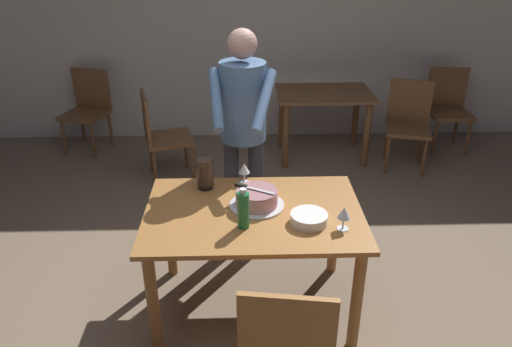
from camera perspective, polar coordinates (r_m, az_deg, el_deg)
ground_plane at (r=3.43m, az=-0.25°, el=-15.18°), size 14.00×14.00×0.00m
back_wall at (r=5.75m, az=-1.14°, el=17.34°), size 10.00×0.12×2.70m
main_dining_table at (r=3.05m, az=-0.27°, el=-6.36°), size 1.33×0.89×0.75m
cake_on_platter at (r=3.01m, az=0.09°, el=-2.97°), size 0.34×0.34×0.11m
cake_knife at (r=3.01m, az=-1.13°, el=-1.58°), size 0.25×0.15×0.02m
plate_stack at (r=2.87m, az=6.22°, el=-5.24°), size 0.22×0.22×0.06m
wine_glass_near at (r=2.81m, az=10.27°, el=-4.62°), size 0.08×0.08×0.14m
wine_glass_far at (r=3.26m, az=-1.40°, el=0.56°), size 0.08×0.08×0.14m
water_bottle at (r=2.77m, az=-1.50°, el=-4.25°), size 0.07×0.07×0.25m
hurricane_lamp at (r=3.21m, az=-5.99°, el=-0.01°), size 0.11×0.11×0.21m
person_cutting_cake at (r=3.43m, az=-1.53°, el=5.97°), size 0.46×0.57×1.72m
chair_near_side at (r=2.51m, az=3.63°, el=-19.33°), size 0.50×0.50×0.90m
background_table at (r=5.33m, az=7.91°, el=7.75°), size 1.00×0.70×0.74m
background_chair_0 at (r=5.97m, az=21.55°, el=7.34°), size 0.46×0.46×0.90m
background_chair_1 at (r=5.84m, az=-19.11°, el=7.34°), size 0.55×0.55×0.90m
background_chair_2 at (r=5.35m, az=17.38°, el=5.84°), size 0.54×0.54×0.90m
background_chair_3 at (r=4.87m, az=-11.05°, el=4.56°), size 0.54×0.54×0.90m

